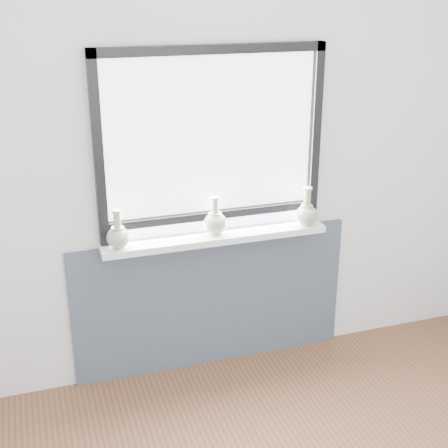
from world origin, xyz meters
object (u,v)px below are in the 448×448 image
object	(u,v)px
vase_b	(215,222)
vase_c	(306,213)
windowsill	(215,237)
vase_a	(118,235)

from	to	relation	value
vase_b	vase_c	bearing A→B (deg)	-3.47
windowsill	vase_b	bearing A→B (deg)	81.07
windowsill	vase_c	bearing A→B (deg)	-2.70
windowsill	vase_a	xyz separation A→B (m)	(-0.56, -0.02, 0.09)
vase_b	vase_c	size ratio (longest dim) A/B	0.96
vase_b	vase_c	distance (m)	0.56
vase_a	vase_c	bearing A→B (deg)	-0.16
windowsill	vase_b	distance (m)	0.09
vase_c	windowsill	bearing A→B (deg)	177.30
vase_a	vase_b	world-z (taller)	vase_b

